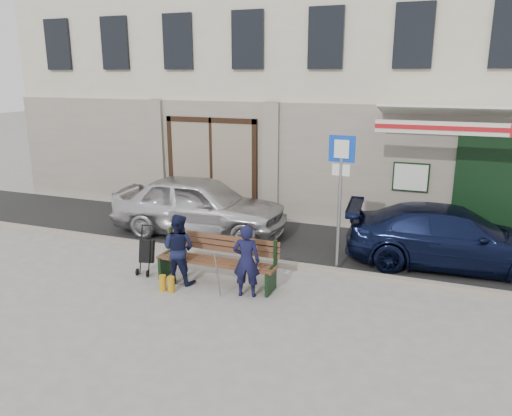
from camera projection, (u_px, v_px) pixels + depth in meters
The scene contains 11 objects.
ground at pixel (254, 295), 9.20m from camera, with size 80.00×80.00×0.00m, color #9E9991.
asphalt_lane at pixel (301, 243), 11.99m from camera, with size 60.00×3.20×0.01m, color #282828.
curb at pixel (279, 264), 10.54m from camera, with size 60.00×0.18×0.12m, color #9E9384.
building at pixel (353, 39), 15.51m from camera, with size 20.00×8.27×10.00m.
car_silver at pixel (200, 205), 12.51m from camera, with size 1.77×4.40×1.50m, color silver.
car_navy at pixel (452, 237), 10.42m from camera, with size 1.78×4.37×1.27m, color black.
parking_sign at pixel (340, 182), 9.81m from camera, with size 0.52×0.08×2.80m.
bench at pixel (214, 261), 9.61m from camera, with size 2.40×1.17×0.98m.
man at pixel (246, 261), 9.00m from camera, with size 0.49×0.32×1.36m, color #131435.
woman at pixel (179, 249), 9.59m from camera, with size 0.67×0.52×1.37m, color #131735.
stroller at pixel (147, 253), 10.11m from camera, with size 0.34×0.44×0.99m.
Camera 1 is at (3.09, -7.88, 3.95)m, focal length 35.00 mm.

